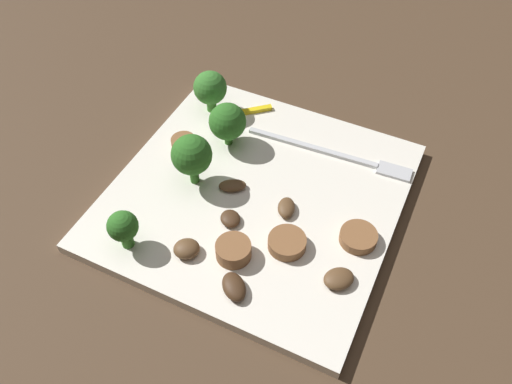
# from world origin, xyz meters

# --- Properties ---
(ground_plane) EXTENTS (1.40, 1.40, 0.00)m
(ground_plane) POSITION_xyz_m (0.00, 0.00, 0.00)
(ground_plane) COLOR #4C3826
(plate) EXTENTS (0.28, 0.28, 0.01)m
(plate) POSITION_xyz_m (0.00, 0.00, 0.01)
(plate) COLOR white
(plate) RESTS_ON ground_plane
(fork) EXTENTS (0.18, 0.02, 0.00)m
(fork) POSITION_xyz_m (0.06, 0.08, 0.01)
(fork) COLOR silver
(fork) RESTS_ON plate
(broccoli_floret_0) EXTENTS (0.04, 0.04, 0.05)m
(broccoli_floret_0) POSITION_xyz_m (-0.06, 0.05, 0.04)
(broccoli_floret_0) COLOR #347525
(broccoli_floret_0) RESTS_ON plate
(broccoli_floret_1) EXTENTS (0.04, 0.04, 0.06)m
(broccoli_floret_1) POSITION_xyz_m (-0.06, -0.01, 0.05)
(broccoli_floret_1) COLOR #347525
(broccoli_floret_1) RESTS_ON plate
(broccoli_floret_2) EXTENTS (0.04, 0.04, 0.05)m
(broccoli_floret_2) POSITION_xyz_m (-0.10, 0.09, 0.04)
(broccoli_floret_2) COLOR #408630
(broccoli_floret_2) RESTS_ON plate
(broccoli_floret_3) EXTENTS (0.03, 0.03, 0.04)m
(broccoli_floret_3) POSITION_xyz_m (-0.08, -0.11, 0.04)
(broccoli_floret_3) COLOR #347525
(broccoli_floret_3) RESTS_ON plate
(sausage_slice_0) EXTENTS (0.05, 0.05, 0.01)m
(sausage_slice_0) POSITION_xyz_m (0.05, -0.05, 0.02)
(sausage_slice_0) COLOR brown
(sausage_slice_0) RESTS_ON plate
(sausage_slice_1) EXTENTS (0.04, 0.04, 0.02)m
(sausage_slice_1) POSITION_xyz_m (0.01, -0.08, 0.02)
(sausage_slice_1) COLOR brown
(sausage_slice_1) RESTS_ON plate
(sausage_slice_2) EXTENTS (0.05, 0.05, 0.01)m
(sausage_slice_2) POSITION_xyz_m (0.11, -0.01, 0.02)
(sausage_slice_2) COLOR brown
(sausage_slice_2) RESTS_ON plate
(sausage_slice_3) EXTENTS (0.03, 0.03, 0.01)m
(sausage_slice_3) POSITION_xyz_m (-0.10, 0.02, 0.02)
(sausage_slice_3) COLOR brown
(sausage_slice_3) RESTS_ON plate
(mushroom_0) EXTENTS (0.03, 0.03, 0.01)m
(mushroom_0) POSITION_xyz_m (-0.03, -0.09, 0.02)
(mushroom_0) COLOR brown
(mushroom_0) RESTS_ON plate
(mushroom_1) EXTENTS (0.03, 0.03, 0.01)m
(mushroom_1) POSITION_xyz_m (0.11, -0.06, 0.02)
(mushroom_1) COLOR brown
(mushroom_1) RESTS_ON plate
(mushroom_2) EXTENTS (0.03, 0.03, 0.01)m
(mushroom_2) POSITION_xyz_m (0.03, -0.11, 0.02)
(mushroom_2) COLOR #422B19
(mushroom_2) RESTS_ON plate
(mushroom_3) EXTENTS (0.03, 0.03, 0.01)m
(mushroom_3) POSITION_xyz_m (-0.02, -0.01, 0.02)
(mushroom_3) COLOR brown
(mushroom_3) RESTS_ON plate
(mushroom_4) EXTENTS (0.03, 0.03, 0.01)m
(mushroom_4) POSITION_xyz_m (-0.01, -0.04, 0.02)
(mushroom_4) COLOR #422B19
(mushroom_4) RESTS_ON plate
(mushroom_5) EXTENTS (0.02, 0.03, 0.01)m
(mushroom_5) POSITION_xyz_m (0.04, -0.01, 0.02)
(mushroom_5) COLOR brown
(mushroom_5) RESTS_ON plate
(pepper_strip_1) EXTENTS (0.05, 0.04, 0.00)m
(pepper_strip_1) POSITION_xyz_m (-0.06, 0.10, 0.01)
(pepper_strip_1) COLOR yellow
(pepper_strip_1) RESTS_ON plate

